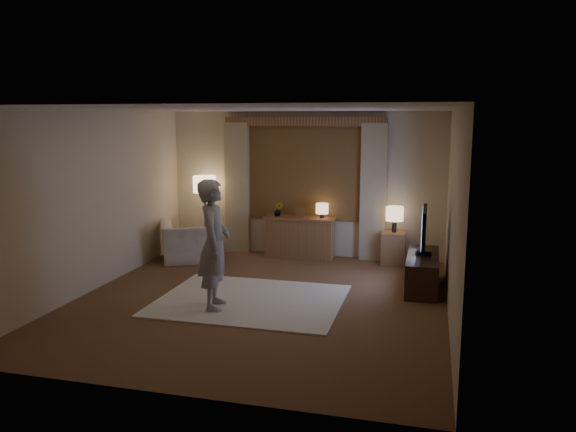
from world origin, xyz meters
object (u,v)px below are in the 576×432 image
(armchair, at_px, (192,242))
(tv_stand, at_px, (422,272))
(side_table, at_px, (394,248))
(sideboard, at_px, (300,238))
(person, at_px, (214,244))

(armchair, relative_size, tv_stand, 0.75)
(armchair, bearing_deg, side_table, 164.82)
(tv_stand, bearing_deg, sideboard, 148.24)
(side_table, height_order, person, person)
(side_table, bearing_deg, tv_stand, -68.51)
(tv_stand, bearing_deg, armchair, 170.65)
(sideboard, xyz_separation_m, person, (-0.45, -2.95, 0.52))
(person, bearing_deg, side_table, -48.96)
(tv_stand, bearing_deg, side_table, 111.49)
(armchair, xyz_separation_m, person, (1.33, -2.26, 0.53))
(sideboard, distance_m, person, 3.03)
(tv_stand, xyz_separation_m, person, (-2.62, -1.61, 0.62))
(sideboard, bearing_deg, armchair, -158.57)
(tv_stand, height_order, person, person)
(armchair, height_order, person, person)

